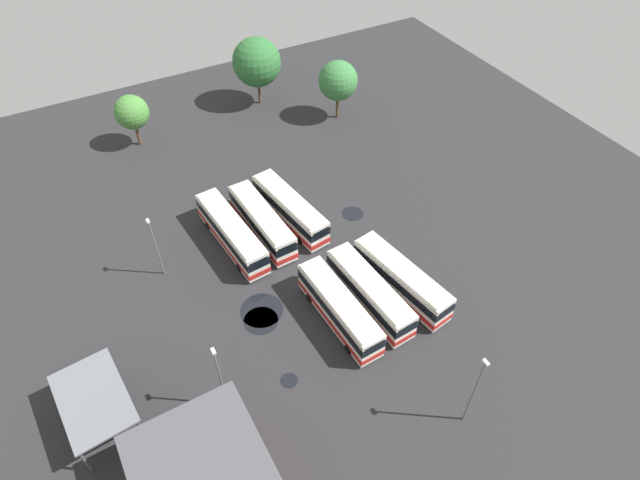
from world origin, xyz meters
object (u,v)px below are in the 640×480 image
(bus_row1_slot2, at_px, (370,292))
(tree_west_edge, at_px, (338,81))
(bus_row1_slot1, at_px, (339,309))
(bus_row0_slot0, at_px, (232,233))
(lamp_post_far_corner, at_px, (156,245))
(bus_row0_slot1, at_px, (262,222))
(lamp_post_by_building, at_px, (475,390))
(bus_row1_slot3, at_px, (401,279))
(maintenance_shelter, at_px, (93,399))
(tree_north_edge, at_px, (132,112))
(bus_row0_slot2, at_px, (290,209))
(tree_northeast, at_px, (257,62))
(lamp_post_mid_lot, at_px, (220,376))

(bus_row1_slot2, distance_m, tree_west_edge, 34.50)
(bus_row1_slot1, bearing_deg, tree_west_edge, 150.25)
(bus_row0_slot0, bearing_deg, lamp_post_far_corner, -87.31)
(bus_row0_slot1, bearing_deg, bus_row1_slot2, 19.56)
(lamp_post_by_building, bearing_deg, tree_west_edge, 162.87)
(bus_row1_slot3, relative_size, maintenance_shelter, 1.43)
(tree_north_edge, bearing_deg, bus_row1_slot1, 13.03)
(lamp_post_far_corner, bearing_deg, bus_row0_slot2, 93.06)
(bus_row0_slot2, distance_m, maintenance_shelter, 28.35)
(tree_northeast, bearing_deg, bus_row0_slot1, -23.48)
(lamp_post_mid_lot, relative_size, tree_west_edge, 0.97)
(bus_row1_slot3, distance_m, lamp_post_mid_lot, 20.50)
(bus_row1_slot3, height_order, lamp_post_mid_lot, lamp_post_mid_lot)
(bus_row0_slot2, distance_m, tree_west_edge, 23.13)
(lamp_post_mid_lot, relative_size, tree_north_edge, 1.15)
(bus_row0_slot0, bearing_deg, lamp_post_mid_lot, -23.91)
(bus_row1_slot3, height_order, lamp_post_far_corner, lamp_post_far_corner)
(tree_northeast, bearing_deg, lamp_post_far_corner, -40.99)
(maintenance_shelter, height_order, lamp_post_by_building, lamp_post_by_building)
(bus_row0_slot0, xyz_separation_m, bus_row1_slot3, (14.25, 12.35, -0.00))
(bus_row1_slot1, height_order, lamp_post_far_corner, lamp_post_far_corner)
(lamp_post_by_building, bearing_deg, lamp_post_mid_lot, -122.60)
(tree_west_edge, bearing_deg, lamp_post_mid_lot, -41.83)
(lamp_post_mid_lot, bearing_deg, bus_row1_slot2, 101.17)
(bus_row0_slot0, height_order, tree_northeast, tree_northeast)
(tree_west_edge, bearing_deg, bus_row1_slot1, -29.75)
(bus_row1_slot3, xyz_separation_m, tree_northeast, (-40.16, 2.50, 4.59))
(bus_row1_slot1, bearing_deg, maintenance_shelter, -91.75)
(bus_row1_slot3, height_order, maintenance_shelter, maintenance_shelter)
(bus_row1_slot2, relative_size, lamp_post_far_corner, 1.50)
(lamp_post_far_corner, xyz_separation_m, tree_north_edge, (-24.35, 4.16, 0.70))
(tree_north_edge, bearing_deg, bus_row1_slot2, 18.10)
(bus_row0_slot2, distance_m, lamp_post_far_corner, 15.46)
(bus_row0_slot0, relative_size, lamp_post_mid_lot, 1.52)
(bus_row0_slot1, distance_m, lamp_post_by_building, 28.89)
(bus_row1_slot1, distance_m, maintenance_shelter, 22.33)
(tree_northeast, height_order, tree_north_edge, tree_northeast)
(bus_row0_slot0, distance_m, maintenance_shelter, 22.10)
(lamp_post_far_corner, distance_m, tree_west_edge, 35.54)
(lamp_post_far_corner, bearing_deg, bus_row1_slot2, 50.29)
(lamp_post_by_building, xyz_separation_m, tree_northeast, (-54.11, 5.74, 1.61))
(bus_row1_slot2, relative_size, bus_row1_slot3, 0.96)
(tree_northeast, bearing_deg, bus_row1_slot3, -3.56)
(bus_row0_slot2, bearing_deg, bus_row1_slot1, -8.40)
(maintenance_shelter, bearing_deg, bus_row1_slot2, 89.11)
(bus_row1_slot3, bearing_deg, tree_west_edge, 161.11)
(bus_row1_slot1, relative_size, bus_row1_slot3, 0.96)
(bus_row0_slot0, relative_size, bus_row1_slot2, 1.09)
(bus_row0_slot0, xyz_separation_m, tree_northeast, (-25.91, 14.85, 4.59))
(bus_row0_slot1, bearing_deg, lamp_post_mid_lot, -33.02)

